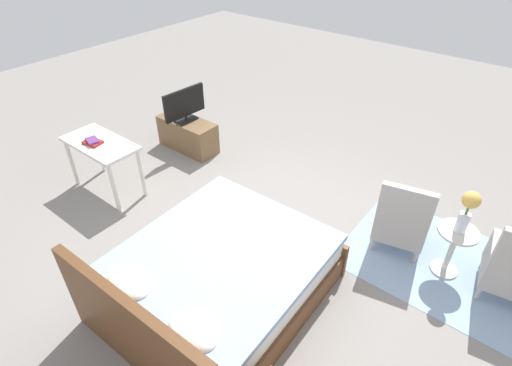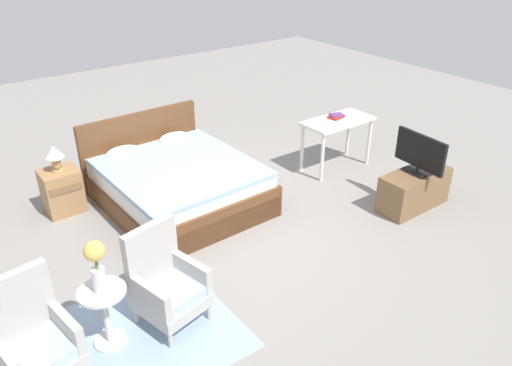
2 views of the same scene
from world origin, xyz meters
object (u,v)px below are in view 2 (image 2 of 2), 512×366
object	(u,v)px
armchair_by_window_left	(34,341)
book_stack	(336,116)
bed	(176,182)
flower_vase	(96,261)
side_table	(105,310)
tv_stand	(414,190)
armchair_by_window_right	(166,284)
vanity_desk	(337,127)
tv_flatscreen	(420,154)
table_lamp	(55,155)
nightstand	(62,191)

from	to	relation	value
armchair_by_window_left	book_stack	world-z (taller)	armchair_by_window_left
bed	flower_vase	bearing A→B (deg)	-132.55
armchair_by_window_left	side_table	distance (m)	0.58
armchair_by_window_left	book_stack	distance (m)	4.87
flower_vase	tv_stand	bearing A→B (deg)	-1.19
bed	armchair_by_window_right	xyz separation A→B (m)	(-1.08, -1.81, 0.08)
flower_vase	tv_stand	size ratio (longest dim) A/B	0.50
flower_vase	side_table	bearing A→B (deg)	180.00
side_table	vanity_desk	size ratio (longest dim) A/B	0.55
armchair_by_window_left	tv_flatscreen	size ratio (longest dim) A/B	1.28
table_lamp	flower_vase	bearing A→B (deg)	-99.55
side_table	tv_flatscreen	distance (m)	4.01
vanity_desk	armchair_by_window_left	bearing A→B (deg)	-163.39
book_stack	vanity_desk	bearing A→B (deg)	-113.19
table_lamp	armchair_by_window_left	bearing A→B (deg)	-111.67
armchair_by_window_left	side_table	xyz separation A→B (m)	(0.58, 0.03, -0.03)
side_table	book_stack	size ratio (longest dim) A/B	2.27
bed	armchair_by_window_left	bearing A→B (deg)	-140.68
nightstand	bed	bearing A→B (deg)	-29.08
tv_stand	nightstand	bearing A→B (deg)	144.52
armchair_by_window_left	tv_flatscreen	world-z (taller)	tv_flatscreen
tv_stand	vanity_desk	bearing A→B (deg)	88.51
side_table	tv_flatscreen	size ratio (longest dim) A/B	0.79
bed	tv_stand	bearing A→B (deg)	-38.46
bed	flower_vase	world-z (taller)	flower_vase
flower_vase	nightstand	world-z (taller)	flower_vase
bed	tv_flatscreen	world-z (taller)	tv_flatscreen
armchair_by_window_right	nightstand	bearing A→B (deg)	93.23
tv_flatscreen	nightstand	bearing A→B (deg)	144.54
armchair_by_window_right	book_stack	size ratio (longest dim) A/B	3.68
nightstand	table_lamp	bearing A→B (deg)	90.00
tv_flatscreen	table_lamp	bearing A→B (deg)	144.53
table_lamp	nightstand	bearing A→B (deg)	-90.00
vanity_desk	side_table	bearing A→B (deg)	-161.55
bed	book_stack	xyz separation A→B (m)	(2.42, -0.37, 0.47)
tv_stand	book_stack	world-z (taller)	book_stack
nightstand	armchair_by_window_left	bearing A→B (deg)	-111.68
flower_vase	table_lamp	xyz separation A→B (m)	(0.41, 2.46, -0.09)
flower_vase	book_stack	bearing A→B (deg)	19.19
table_lamp	tv_flatscreen	bearing A→B (deg)	-35.47
armchair_by_window_right	vanity_desk	world-z (taller)	armchair_by_window_right
nightstand	tv_stand	bearing A→B (deg)	-35.48
armchair_by_window_left	side_table	size ratio (longest dim) A/B	1.62
table_lamp	tv_stand	xyz separation A→B (m)	(3.57, -2.55, -0.53)
vanity_desk	armchair_by_window_right	bearing A→B (deg)	-158.41
side_table	flower_vase	world-z (taller)	flower_vase
nightstand	tv_flatscreen	xyz separation A→B (m)	(3.58, -2.55, 0.46)
side_table	table_lamp	size ratio (longest dim) A/B	1.72
bed	armchair_by_window_right	world-z (taller)	bed
armchair_by_window_right	nightstand	size ratio (longest dim) A/B	1.66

